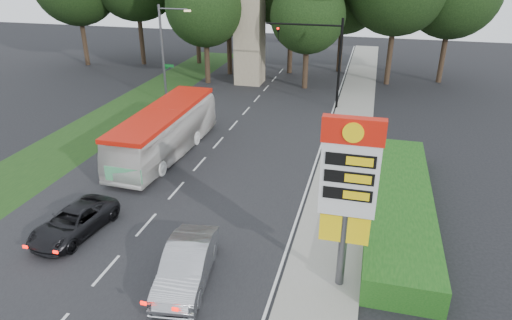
% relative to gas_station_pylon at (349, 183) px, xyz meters
% --- Properties ---
extents(ground, '(120.00, 120.00, 0.00)m').
position_rel_gas_station_pylon_xyz_m(ground, '(-9.20, -1.99, -4.45)').
color(ground, black).
rests_on(ground, ground).
extents(road_surface, '(14.00, 80.00, 0.02)m').
position_rel_gas_station_pylon_xyz_m(road_surface, '(-9.20, 10.01, -4.44)').
color(road_surface, black).
rests_on(road_surface, ground).
extents(sidewalk_right, '(3.00, 80.00, 0.12)m').
position_rel_gas_station_pylon_xyz_m(sidewalk_right, '(-0.70, 10.01, -4.39)').
color(sidewalk_right, gray).
rests_on(sidewalk_right, ground).
extents(grass_verge_left, '(5.00, 50.00, 0.02)m').
position_rel_gas_station_pylon_xyz_m(grass_verge_left, '(-18.70, 16.01, -4.44)').
color(grass_verge_left, '#193814').
rests_on(grass_verge_left, ground).
extents(hedge, '(3.00, 14.00, 1.20)m').
position_rel_gas_station_pylon_xyz_m(hedge, '(2.30, 6.01, -3.85)').
color(hedge, '#154713').
rests_on(hedge, ground).
extents(gas_station_pylon, '(2.10, 0.45, 6.85)m').
position_rel_gas_station_pylon_xyz_m(gas_station_pylon, '(0.00, 0.00, 0.00)').
color(gas_station_pylon, '#59595E').
rests_on(gas_station_pylon, ground).
extents(traffic_signal_mast, '(6.10, 0.35, 7.20)m').
position_rel_gas_station_pylon_xyz_m(traffic_signal_mast, '(-3.52, 22.00, 0.22)').
color(traffic_signal_mast, black).
rests_on(traffic_signal_mast, ground).
extents(streetlight_signs, '(2.75, 0.98, 8.00)m').
position_rel_gas_station_pylon_xyz_m(streetlight_signs, '(-16.19, 20.01, -0.01)').
color(streetlight_signs, '#59595E').
rests_on(streetlight_signs, ground).
extents(monument, '(3.00, 3.00, 10.05)m').
position_rel_gas_station_pylon_xyz_m(monument, '(-11.20, 28.01, 0.66)').
color(monument, gray).
rests_on(monument, ground).
extents(transit_bus, '(2.96, 10.81, 2.99)m').
position_rel_gas_station_pylon_xyz_m(transit_bus, '(-11.73, 9.86, -2.96)').
color(transit_bus, white).
rests_on(transit_bus, ground).
extents(sedan_silver, '(2.30, 4.93, 1.56)m').
position_rel_gas_station_pylon_xyz_m(sedan_silver, '(-5.75, -1.25, -3.67)').
color(sedan_silver, '#96989D').
rests_on(sedan_silver, ground).
extents(suv_charcoal, '(2.60, 4.69, 1.24)m').
position_rel_gas_station_pylon_xyz_m(suv_charcoal, '(-12.00, 0.57, -3.83)').
color(suv_charcoal, black).
rests_on(suv_charcoal, ground).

